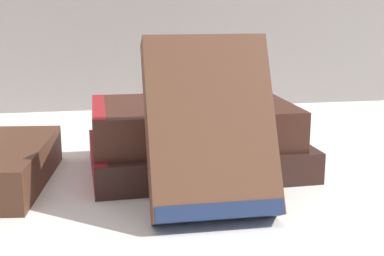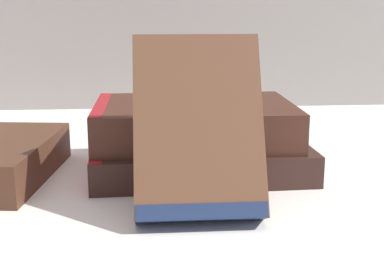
{
  "view_description": "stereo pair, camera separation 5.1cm",
  "coord_description": "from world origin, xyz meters",
  "px_view_note": "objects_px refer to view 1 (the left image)",
  "views": [
    {
      "loc": [
        -0.07,
        -0.48,
        0.16
      ],
      "look_at": [
        0.01,
        0.01,
        0.05
      ],
      "focal_mm": 50.0,
      "sensor_mm": 36.0,
      "label": 1
    },
    {
      "loc": [
        -0.02,
        -0.49,
        0.16
      ],
      "look_at": [
        0.01,
        0.01,
        0.05
      ],
      "focal_mm": 50.0,
      "sensor_mm": 36.0,
      "label": 2
    }
  ],
  "objects_px": {
    "book_flat_bottom": "(192,156)",
    "book_flat_top": "(187,122)",
    "pocket_watch": "(231,100)",
    "reading_glasses": "(155,139)",
    "book_leaning_front": "(211,133)"
  },
  "relations": [
    {
      "from": "pocket_watch",
      "to": "reading_glasses",
      "type": "relative_size",
      "value": 0.5
    },
    {
      "from": "book_leaning_front",
      "to": "pocket_watch",
      "type": "height_order",
      "value": "book_leaning_front"
    },
    {
      "from": "book_flat_top",
      "to": "reading_glasses",
      "type": "height_order",
      "value": "book_flat_top"
    },
    {
      "from": "book_leaning_front",
      "to": "reading_glasses",
      "type": "relative_size",
      "value": 1.45
    },
    {
      "from": "book_leaning_front",
      "to": "book_flat_top",
      "type": "bearing_deg",
      "value": 89.42
    },
    {
      "from": "reading_glasses",
      "to": "pocket_watch",
      "type": "bearing_deg",
      "value": -86.2
    },
    {
      "from": "book_flat_top",
      "to": "book_leaning_front",
      "type": "height_order",
      "value": "book_leaning_front"
    },
    {
      "from": "book_flat_bottom",
      "to": "book_flat_top",
      "type": "bearing_deg",
      "value": 137.88
    },
    {
      "from": "book_flat_bottom",
      "to": "book_leaning_front",
      "type": "distance_m",
      "value": 0.13
    },
    {
      "from": "book_flat_top",
      "to": "book_flat_bottom",
      "type": "bearing_deg",
      "value": -40.14
    },
    {
      "from": "book_flat_top",
      "to": "book_leaning_front",
      "type": "bearing_deg",
      "value": -90.59
    },
    {
      "from": "book_flat_top",
      "to": "pocket_watch",
      "type": "xyz_separation_m",
      "value": [
        0.04,
        -0.01,
        0.02
      ]
    },
    {
      "from": "book_flat_bottom",
      "to": "pocket_watch",
      "type": "xyz_separation_m",
      "value": [
        0.04,
        -0.0,
        0.06
      ]
    },
    {
      "from": "reading_glasses",
      "to": "book_flat_top",
      "type": "bearing_deg",
      "value": -103.47
    },
    {
      "from": "book_flat_bottom",
      "to": "book_flat_top",
      "type": "relative_size",
      "value": 1.1
    }
  ]
}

